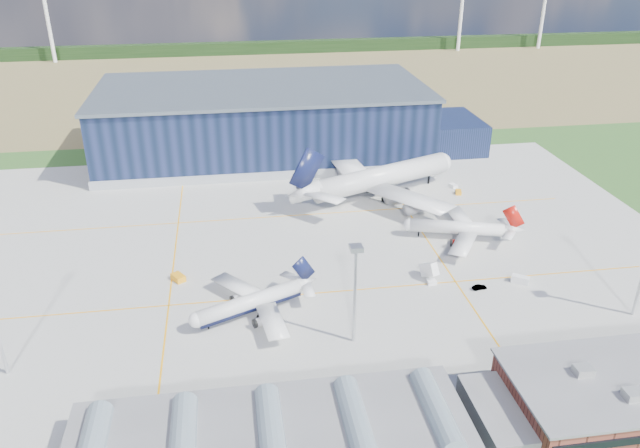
% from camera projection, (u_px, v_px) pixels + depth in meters
% --- Properties ---
extents(ground, '(600.00, 600.00, 0.00)m').
position_uv_depth(ground, '(291.00, 274.00, 158.66)').
color(ground, '#28501E').
rests_on(ground, ground).
extents(apron, '(220.00, 160.00, 0.08)m').
position_uv_depth(apron, '(287.00, 255.00, 167.55)').
color(apron, '#A6A6A1').
rests_on(apron, ground).
extents(farmland, '(600.00, 220.00, 0.01)m').
position_uv_depth(farmland, '(248.00, 80.00, 354.41)').
color(farmland, olive).
rests_on(farmland, ground).
extents(treeline, '(600.00, 8.00, 8.00)m').
position_uv_depth(treeline, '(242.00, 48.00, 423.85)').
color(treeline, black).
rests_on(treeline, ground).
extents(hangar, '(145.00, 62.00, 26.10)m').
position_uv_depth(hangar, '(270.00, 123.00, 238.34)').
color(hangar, black).
rests_on(hangar, ground).
extents(ops_building, '(46.00, 23.00, 10.90)m').
position_uv_depth(ops_building, '(636.00, 396.00, 110.74)').
color(ops_building, brown).
rests_on(ops_building, ground).
extents(glass_concourse, '(78.00, 23.00, 8.60)m').
position_uv_depth(glass_concourse, '(293.00, 440.00, 102.78)').
color(glass_concourse, black).
rests_on(glass_concourse, ground).
extents(light_mast_center, '(2.60, 2.60, 23.00)m').
position_uv_depth(light_mast_center, '(355.00, 279.00, 126.62)').
color(light_mast_center, silver).
rests_on(light_mast_center, ground).
extents(airliner_navy, '(43.04, 42.68, 10.69)m').
position_uv_depth(airliner_navy, '(249.00, 295.00, 139.80)').
color(airliner_navy, silver).
rests_on(airliner_navy, ground).
extents(airliner_red, '(41.90, 41.41, 11.01)m').
position_uv_depth(airliner_red, '(458.00, 221.00, 174.00)').
color(airliner_red, silver).
rests_on(airliner_red, ground).
extents(airliner_widebody, '(82.99, 82.24, 20.84)m').
position_uv_depth(airliner_widebody, '(383.00, 166.00, 199.67)').
color(airliner_widebody, silver).
rests_on(airliner_widebody, ground).
extents(gse_tug_a, '(4.03, 4.49, 1.60)m').
position_uv_depth(gse_tug_a, '(178.00, 278.00, 155.54)').
color(gse_tug_a, orange).
rests_on(gse_tug_a, ground).
extents(gse_tug_b, '(2.43, 3.43, 1.42)m').
position_uv_depth(gse_tug_b, '(322.00, 393.00, 117.51)').
color(gse_tug_b, orange).
rests_on(gse_tug_b, ground).
extents(gse_cart_a, '(2.59, 3.19, 1.20)m').
position_uv_depth(gse_cart_a, '(453.00, 186.00, 210.53)').
color(gse_cart_a, white).
rests_on(gse_cart_a, ground).
extents(gse_van_b, '(4.53, 4.02, 1.93)m').
position_uv_depth(gse_van_b, '(520.00, 280.00, 154.36)').
color(gse_van_b, white).
rests_on(gse_van_b, ground).
extents(gse_tug_c, '(2.56, 3.31, 1.28)m').
position_uv_depth(gse_tug_c, '(458.00, 192.00, 205.33)').
color(gse_tug_c, orange).
rests_on(gse_tug_c, ground).
extents(gse_cart_b, '(3.30, 2.83, 1.20)m').
position_uv_depth(gse_cart_b, '(379.00, 195.00, 203.69)').
color(gse_cart_b, white).
rests_on(gse_cart_b, ground).
extents(airstair, '(3.73, 5.46, 3.24)m').
position_uv_depth(airstair, '(429.00, 273.00, 155.97)').
color(airstair, white).
rests_on(airstair, ground).
extents(car_b, '(3.72, 1.71, 1.18)m').
position_uv_depth(car_b, '(479.00, 287.00, 151.82)').
color(car_b, '#99999E').
rests_on(car_b, ground).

